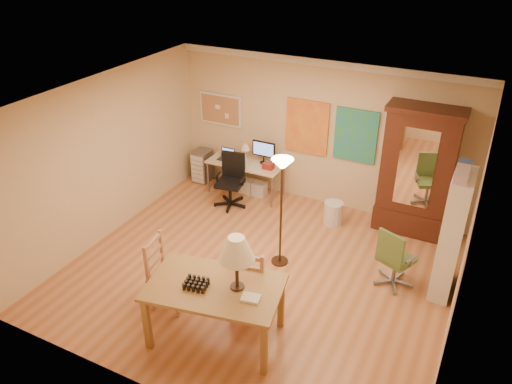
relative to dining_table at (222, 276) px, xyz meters
The scene contains 16 objects.
floor 1.73m from the dining_table, 98.60° to the left, with size 5.50×5.50×0.00m, color #AA663C.
crown_molding 4.22m from the dining_table, 93.15° to the left, with size 5.50×0.08×0.12m, color white.
corkboard 4.52m from the dining_table, 120.25° to the left, with size 0.90×0.04×0.62m, color tan.
art_panel_left 3.94m from the dining_table, 96.81° to the left, with size 0.80×0.04×1.00m, color yellow.
art_panel_right 3.93m from the dining_table, 83.58° to the left, with size 0.75×0.04×0.95m, color teal.
dining_table is the anchor object (origin of this frame).
ladder_chair_back 0.77m from the dining_table, 84.44° to the left, with size 0.56×0.55×1.05m.
ladder_chair_left 1.15m from the dining_table, 167.72° to the left, with size 0.53×0.55×1.05m.
torchiere_lamp 1.84m from the dining_table, 90.76° to the left, with size 0.32×0.32×1.78m.
computer_desk 3.91m from the dining_table, 113.04° to the left, with size 1.46×0.64×1.10m.
office_chair_black 3.48m from the dining_table, 117.74° to the left, with size 0.62×0.62×1.01m.
office_chair_green 2.72m from the dining_table, 50.38° to the left, with size 0.59×0.59×0.96m.
drawer_cart 4.51m from the dining_table, 125.52° to the left, with size 0.33×0.39×0.66m.
armoire 3.97m from the dining_table, 66.67° to the left, with size 1.21×0.57×2.22m.
bookshelf 3.23m from the dining_table, 43.76° to the left, with size 0.28×0.74×1.85m.
wastebin 3.34m from the dining_table, 83.89° to the left, with size 0.34×0.34×0.42m, color silver.
Camera 1 is at (2.70, -5.48, 4.73)m, focal length 35.00 mm.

